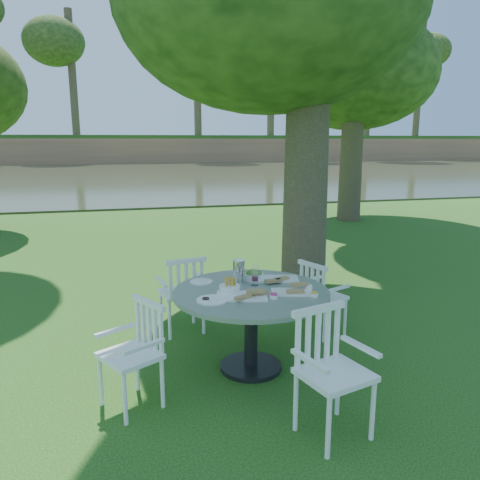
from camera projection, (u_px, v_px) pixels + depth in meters
name	position (u px, v px, depth m)	size (l,w,h in m)	color
ground	(244.00, 311.00, 5.70)	(140.00, 140.00, 0.00)	#143D0C
table	(251.00, 306.00, 4.15)	(1.38, 1.38, 0.75)	black
chair_ne	(318.00, 293.00, 4.92)	(0.51, 0.52, 0.80)	white
chair_nw	(184.00, 289.00, 4.94)	(0.50, 0.47, 0.85)	white
chair_sw	(139.00, 345.00, 3.63)	(0.55, 0.56, 0.83)	white
chair_se	(327.00, 361.00, 3.29)	(0.55, 0.53, 0.90)	white
tableware	(247.00, 283.00, 4.19)	(1.06, 0.78, 0.22)	white
river	(145.00, 176.00, 27.51)	(100.00, 28.00, 0.12)	#2F351F
far_bank	(135.00, 83.00, 43.24)	(100.00, 18.00, 15.20)	#8F6242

